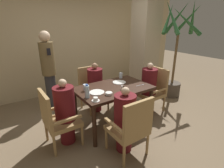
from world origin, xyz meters
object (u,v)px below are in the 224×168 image
(chair_right_side, at_px, (153,89))
(glass_tall_near, at_px, (85,87))
(diner_in_left_chair, at_px, (65,111))
(potted_palm, at_px, (175,61))
(chair_near_corner, at_px, (131,126))
(chair_left_side, at_px, (57,118))
(diner_in_right_chair, at_px, (149,87))
(glass_tall_mid, at_px, (121,75))
(plate_main_left, at_px, (97,92))
(bowl_small, at_px, (109,94))
(water_bottle, at_px, (87,91))
(standing_host, at_px, (49,69))
(chair_far_side, at_px, (92,87))
(diner_in_near_chair, at_px, (125,119))
(plate_main_right, at_px, (119,82))
(teacup_with_saucer, at_px, (96,99))
(diner_in_far_chair, at_px, (95,87))

(chair_right_side, bearing_deg, glass_tall_near, 174.68)
(diner_in_left_chair, relative_size, potted_palm, 0.47)
(chair_right_side, distance_m, chair_near_corner, 1.58)
(chair_left_side, bearing_deg, chair_near_corner, -45.85)
(diner_in_right_chair, relative_size, glass_tall_mid, 9.63)
(plate_main_left, relative_size, bowl_small, 2.23)
(chair_right_side, bearing_deg, water_bottle, -175.42)
(glass_tall_mid, bearing_deg, glass_tall_near, -167.73)
(diner_in_left_chair, height_order, plate_main_left, diner_in_left_chair)
(standing_host, bearing_deg, chair_left_side, -102.97)
(water_bottle, bearing_deg, glass_tall_mid, 25.06)
(chair_near_corner, bearing_deg, chair_far_side, 80.77)
(diner_in_right_chair, bearing_deg, standing_host, 141.82)
(glass_tall_mid, bearing_deg, diner_in_right_chair, -35.05)
(diner_in_near_chair, distance_m, glass_tall_mid, 1.28)
(bowl_small, bearing_deg, plate_main_right, 37.40)
(plate_main_right, relative_size, water_bottle, 1.15)
(bowl_small, height_order, water_bottle, water_bottle)
(teacup_with_saucer, relative_size, glass_tall_near, 1.10)
(teacup_with_saucer, distance_m, glass_tall_near, 0.47)
(diner_in_far_chair, xyz_separation_m, diner_in_near_chair, (-0.27, -1.36, -0.02))
(plate_main_left, bearing_deg, chair_right_side, 1.84)
(plate_main_left, xyz_separation_m, teacup_with_saucer, (-0.17, -0.27, 0.02))
(bowl_small, height_order, glass_tall_mid, glass_tall_mid)
(chair_near_corner, height_order, diner_in_near_chair, diner_in_near_chair)
(potted_palm, xyz_separation_m, glass_tall_mid, (-1.65, 0.09, -0.11))
(water_bottle, bearing_deg, plate_main_left, 21.34)
(glass_tall_near, bearing_deg, diner_in_far_chair, 47.47)
(chair_left_side, relative_size, bowl_small, 8.30)
(diner_in_left_chair, distance_m, bowl_small, 0.75)
(water_bottle, bearing_deg, chair_right_side, 4.58)
(chair_left_side, bearing_deg, diner_in_far_chair, 32.37)
(chair_far_side, relative_size, chair_right_side, 1.00)
(diner_in_right_chair, height_order, plate_main_left, diner_in_right_chair)
(chair_far_side, distance_m, water_bottle, 1.19)
(diner_in_left_chair, height_order, chair_right_side, diner_in_left_chair)
(diner_in_far_chair, bearing_deg, chair_near_corner, -100.12)
(chair_right_side, distance_m, glass_tall_mid, 0.80)
(diner_in_near_chair, distance_m, standing_host, 2.11)
(diner_in_far_chair, xyz_separation_m, bowl_small, (-0.25, -0.92, 0.24))
(teacup_with_saucer, xyz_separation_m, glass_tall_mid, (0.98, 0.66, 0.03))
(diner_in_near_chair, bearing_deg, potted_palm, 21.68)
(diner_in_far_chair, relative_size, standing_host, 0.63)
(chair_left_side, bearing_deg, glass_tall_near, 14.04)
(chair_far_side, bearing_deg, plate_main_right, -70.84)
(chair_right_side, xyz_separation_m, plate_main_left, (-1.44, -0.05, 0.28))
(diner_in_left_chair, height_order, chair_near_corner, diner_in_left_chair)
(diner_in_right_chair, bearing_deg, teacup_with_saucer, -167.86)
(chair_far_side, xyz_separation_m, bowl_small, (-0.25, -1.06, 0.29))
(diner_in_near_chair, xyz_separation_m, plate_main_left, (-0.10, 0.63, 0.24))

